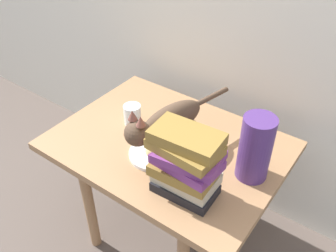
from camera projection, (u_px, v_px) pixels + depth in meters
The scene contains 8 objects.
ground_plane at pixel (168, 232), 1.74m from camera, with size 6.00×6.00×0.00m, color brown.
side_table at pixel (168, 156), 1.45m from camera, with size 0.86×0.63×0.56m.
plate at pixel (154, 153), 1.34m from camera, with size 0.19×0.19×0.01m, color white.
bread_roll at pixel (154, 149), 1.31m from camera, with size 0.08×0.06×0.05m, color #E0BC7A.
cat at pixel (166, 122), 1.28m from camera, with size 0.16×0.47×0.23m.
book_stack at pixel (186, 163), 1.13m from camera, with size 0.23×0.16×0.24m.
green_vase at pixel (255, 148), 1.19m from camera, with size 0.11×0.11×0.24m, color #4C2D72.
candle_jar at pixel (133, 116), 1.48m from camera, with size 0.07×0.07×0.08m.
Camera 1 is at (0.63, -0.87, 1.47)m, focal length 39.29 mm.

